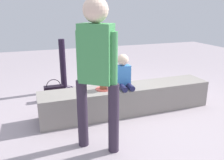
# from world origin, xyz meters

# --- Properties ---
(ground_plane) EXTENTS (12.00, 12.00, 0.00)m
(ground_plane) POSITION_xyz_m (0.00, 0.00, 0.00)
(ground_plane) COLOR #A4969E
(concrete_ledge) EXTENTS (2.56, 0.45, 0.40)m
(concrete_ledge) POSITION_xyz_m (0.00, 0.00, 0.20)
(concrete_ledge) COLOR gray
(concrete_ledge) RESTS_ON ground_plane
(child_seated) EXTENTS (0.28, 0.32, 0.48)m
(child_seated) POSITION_xyz_m (-0.08, -0.02, 0.61)
(child_seated) COLOR #20214B
(child_seated) RESTS_ON concrete_ledge
(adult_standing) EXTENTS (0.40, 0.36, 1.60)m
(adult_standing) POSITION_xyz_m (-0.68, -0.76, 0.97)
(adult_standing) COLOR #322739
(adult_standing) RESTS_ON ground_plane
(cake_plate) EXTENTS (0.22, 0.22, 0.07)m
(cake_plate) POSITION_xyz_m (-0.38, -0.00, 0.42)
(cake_plate) COLOR #E0594C
(cake_plate) RESTS_ON concrete_ledge
(gift_bag) EXTENTS (0.24, 0.12, 0.37)m
(gift_bag) POSITION_xyz_m (-0.75, 0.40, 0.16)
(gift_bag) COLOR #B259BF
(gift_bag) RESTS_ON ground_plane
(railing_post) EXTENTS (0.36, 0.36, 0.97)m
(railing_post) POSITION_xyz_m (-0.75, 1.26, 0.35)
(railing_post) COLOR black
(railing_post) RESTS_ON ground_plane
(water_bottle_near_gift) EXTENTS (0.06, 0.06, 0.23)m
(water_bottle_near_gift) POSITION_xyz_m (0.17, 0.61, 0.11)
(water_bottle_near_gift) COLOR silver
(water_bottle_near_gift) RESTS_ON ground_plane
(party_cup_red) EXTENTS (0.07, 0.07, 0.12)m
(party_cup_red) POSITION_xyz_m (0.47, 0.44, 0.06)
(party_cup_red) COLOR red
(party_cup_red) RESTS_ON ground_plane
(cake_box_white) EXTENTS (0.36, 0.38, 0.14)m
(cake_box_white) POSITION_xyz_m (1.03, 0.54, 0.07)
(cake_box_white) COLOR white
(cake_box_white) RESTS_ON ground_plane
(handbag_black_leather) EXTENTS (0.32, 0.13, 0.37)m
(handbag_black_leather) POSITION_xyz_m (-0.98, 0.84, 0.13)
(handbag_black_leather) COLOR black
(handbag_black_leather) RESTS_ON ground_plane
(handbag_brown_canvas) EXTENTS (0.29, 0.13, 0.34)m
(handbag_brown_canvas) POSITION_xyz_m (0.01, 1.12, 0.12)
(handbag_brown_canvas) COLOR brown
(handbag_brown_canvas) RESTS_ON ground_plane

